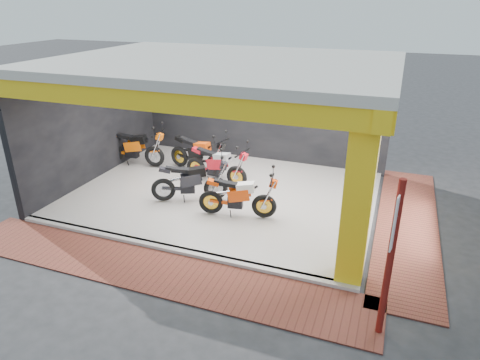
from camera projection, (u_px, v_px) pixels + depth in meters
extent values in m
plane|color=#2D2D30|center=(192.00, 229.00, 10.17)|extent=(80.00, 80.00, 0.00)
cube|color=white|center=(224.00, 194.00, 11.88)|extent=(8.00, 6.00, 0.10)
cube|color=beige|center=(222.00, 63.00, 10.49)|extent=(8.40, 6.40, 0.20)
cube|color=black|center=(260.00, 109.00, 13.88)|extent=(8.20, 0.20, 3.50)
cube|color=black|center=(94.00, 121.00, 12.53)|extent=(0.20, 6.20, 3.50)
cube|color=yellow|center=(358.00, 200.00, 7.64)|extent=(0.50, 0.50, 3.50)
cube|color=yellow|center=(161.00, 100.00, 8.02)|extent=(8.40, 0.30, 0.40)
cube|color=yellow|center=(391.00, 86.00, 9.32)|extent=(0.30, 6.40, 0.40)
cube|color=white|center=(171.00, 249.00, 9.28)|extent=(8.00, 0.20, 0.10)
cube|color=brown|center=(152.00, 270.00, 8.62)|extent=(9.00, 1.40, 0.03)
cube|color=brown|center=(407.00, 225.00, 10.35)|extent=(1.40, 7.00, 0.03)
cylinder|color=maroon|center=(390.00, 262.00, 6.50)|extent=(0.11, 0.11, 2.74)
cube|color=white|center=(396.00, 221.00, 6.22)|extent=(0.09, 0.38, 0.88)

